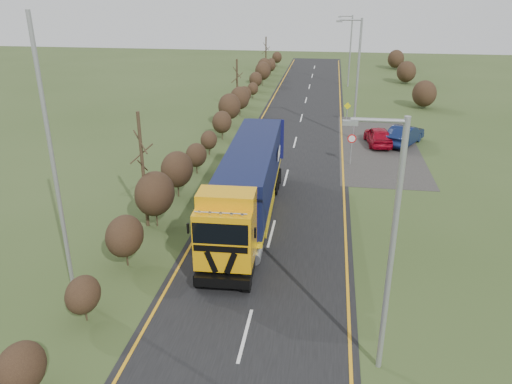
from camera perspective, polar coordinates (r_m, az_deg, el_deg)
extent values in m
plane|color=#33451D|center=(21.82, 0.53, -9.57)|extent=(160.00, 160.00, 0.00)
cube|color=black|center=(30.70, 3.10, 0.32)|extent=(8.00, 120.00, 0.02)
cube|color=#2E2B29|center=(40.23, 13.79, 5.13)|extent=(6.00, 18.00, 0.02)
cube|color=orange|center=(31.21, -3.68, 0.73)|extent=(0.12, 116.00, 0.01)
cube|color=orange|center=(30.61, 10.01, -0.03)|extent=(0.12, 116.00, 0.01)
cube|color=silver|center=(18.57, -1.24, -15.99)|extent=(0.12, 3.00, 0.01)
cube|color=silver|center=(25.26, 1.78, -4.73)|extent=(0.12, 3.00, 0.01)
cube|color=silver|center=(32.54, 3.44, 1.67)|extent=(0.12, 3.00, 0.01)
cube|color=silver|center=(40.10, 4.49, 5.70)|extent=(0.12, 3.00, 0.01)
cube|color=silver|center=(47.80, 5.21, 8.44)|extent=(0.12, 3.00, 0.01)
cube|color=silver|center=(55.59, 5.73, 10.41)|extent=(0.12, 3.00, 0.01)
cube|color=silver|center=(63.43, 6.13, 11.90)|extent=(0.12, 3.00, 0.01)
cube|color=silver|center=(71.31, 6.45, 13.06)|extent=(0.12, 3.00, 0.01)
cube|color=silver|center=(79.21, 6.70, 13.98)|extent=(0.12, 3.00, 0.01)
ellipsoid|color=black|center=(16.88, -25.33, -17.80)|extent=(1.34, 1.74, 1.54)
ellipsoid|color=black|center=(19.67, -19.16, -11.01)|extent=(1.21, 1.57, 1.39)
ellipsoid|color=black|center=(22.58, -14.77, -4.87)|extent=(1.58, 2.06, 1.82)
ellipsoid|color=black|center=(25.79, -11.49, -0.17)|extent=(1.96, 2.55, 2.25)
ellipsoid|color=black|center=(29.38, -9.02, 2.59)|extent=(1.83, 2.38, 2.10)
ellipsoid|color=black|center=(33.12, -6.85, 4.23)|extent=(1.37, 1.78, 1.57)
ellipsoid|color=black|center=(36.89, -5.41, 5.94)|extent=(1.20, 1.56, 1.38)
ellipsoid|color=black|center=(40.52, -3.91, 7.99)|extent=(1.55, 2.02, 1.78)
ellipsoid|color=black|center=(44.27, -3.05, 9.75)|extent=(1.95, 2.53, 2.24)
ellipsoid|color=black|center=(48.09, -1.87, 10.69)|extent=(1.85, 2.41, 2.13)
ellipsoid|color=black|center=(52.08, -1.32, 11.13)|extent=(1.40, 1.81, 1.61)
ellipsoid|color=black|center=(55.95, -0.36, 11.74)|extent=(1.19, 1.55, 1.37)
ellipsoid|color=black|center=(59.83, -0.03, 12.74)|extent=(1.52, 1.97, 1.75)
ellipsoid|color=black|center=(63.63, 0.79, 13.68)|extent=(1.93, 2.51, 2.22)
ellipsoid|color=black|center=(67.60, 0.97, 14.16)|extent=(1.88, 2.44, 2.16)
ellipsoid|color=black|center=(71.55, 1.69, 14.28)|extent=(1.43, 1.85, 1.64)
ellipsoid|color=black|center=(75.55, 1.77, 14.55)|extent=(1.19, 1.55, 1.37)
ellipsoid|color=black|center=(79.41, 2.41, 15.13)|extent=(1.49, 1.93, 1.71)
cylinder|color=#382B1C|center=(25.55, -12.78, 2.35)|extent=(0.18, 0.18, 6.05)
cylinder|color=#382B1C|center=(49.98, -2.17, 12.06)|extent=(0.18, 0.18, 5.06)
cylinder|color=#382B1C|center=(71.46, 1.14, 15.27)|extent=(0.18, 0.18, 5.15)
cube|color=black|center=(21.95, -2.94, -7.39)|extent=(2.39, 4.38, 0.42)
cube|color=#E79D0A|center=(20.49, -3.48, -4.81)|extent=(2.41, 2.14, 2.43)
cube|color=black|center=(20.50, -3.93, -10.24)|extent=(2.34, 0.19, 0.51)
cube|color=black|center=(20.04, -5.14, -7.98)|extent=(0.57, 0.04, 1.01)
cube|color=black|center=(19.89, -2.92, -8.17)|extent=(0.57, 0.04, 1.01)
cube|color=black|center=(19.38, -4.12, -4.81)|extent=(2.20, 0.13, 0.89)
cube|color=black|center=(19.66, -4.08, -6.54)|extent=(2.15, 0.10, 0.26)
cube|color=#E79D0A|center=(20.15, -3.39, -0.65)|extent=(2.38, 1.39, 0.52)
cylinder|color=silver|center=(19.22, -4.05, -2.41)|extent=(2.06, 0.13, 0.06)
cube|color=black|center=(19.85, -7.78, -4.12)|extent=(0.08, 0.12, 0.42)
cube|color=black|center=(19.32, -0.09, -4.68)|extent=(0.08, 0.12, 0.42)
cylinder|color=gray|center=(22.46, -5.47, -6.59)|extent=(0.56, 1.23, 0.52)
cylinder|color=gray|center=(22.09, 0.01, -7.02)|extent=(0.56, 1.23, 0.52)
cube|color=yellow|center=(27.11, -0.48, -0.13)|extent=(2.73, 11.87, 0.22)
cube|color=#0B1133|center=(26.60, -0.49, 2.66)|extent=(2.70, 11.49, 2.57)
cube|color=#101245|center=(32.00, 1.10, 6.11)|extent=(2.32, 0.14, 2.57)
cube|color=#101245|center=(21.39, -2.85, -2.52)|extent=(2.32, 0.14, 2.57)
cube|color=black|center=(30.58, 0.55, 1.47)|extent=(2.26, 3.44, 0.33)
cube|color=yellow|center=(26.71, -3.21, -2.01)|extent=(0.22, 5.15, 0.42)
cube|color=yellow|center=(26.38, 1.67, -2.32)|extent=(0.22, 5.15, 0.42)
cylinder|color=black|center=(20.99, -6.40, -9.58)|extent=(0.33, 0.98, 0.97)
cylinder|color=black|center=(20.62, -1.02, -10.06)|extent=(0.33, 0.98, 0.97)
cylinder|color=black|center=(22.94, -4.95, -6.52)|extent=(0.33, 0.98, 0.97)
cylinder|color=black|center=(22.61, -0.05, -6.90)|extent=(0.33, 0.98, 0.97)
cylinder|color=black|center=(29.99, -1.53, 0.78)|extent=(0.33, 0.98, 0.97)
cylinder|color=black|center=(29.74, 2.20, 0.58)|extent=(0.33, 0.98, 0.97)
cylinder|color=black|center=(30.85, -1.24, 1.42)|extent=(0.33, 0.98, 0.97)
cylinder|color=black|center=(30.60, 2.40, 1.23)|extent=(0.33, 0.98, 0.97)
cylinder|color=black|center=(31.71, -0.95, 2.02)|extent=(0.33, 0.98, 0.97)
cylinder|color=black|center=(31.47, 2.58, 1.84)|extent=(0.33, 0.98, 0.97)
imported|color=maroon|center=(40.35, 13.79, 6.23)|extent=(2.16, 4.38, 1.44)
imported|color=#0A1539|center=(40.96, 16.61, 6.26)|extent=(3.63, 4.88, 1.54)
cylinder|color=#919496|center=(15.48, 15.22, -6.91)|extent=(0.18, 0.18, 8.39)
cylinder|color=#919496|center=(13.91, 13.85, 7.95)|extent=(1.49, 0.12, 0.12)
cube|color=#919496|center=(13.88, 10.73, 7.79)|extent=(0.42, 0.17, 0.13)
cylinder|color=#919496|center=(40.70, 11.50, 12.32)|extent=(0.18, 0.18, 9.37)
cylinder|color=#919496|center=(40.15, 10.77, 18.76)|extent=(1.67, 0.12, 0.12)
cube|color=#919496|center=(40.14, 9.50, 18.69)|extent=(0.47, 0.19, 0.15)
cylinder|color=#919496|center=(63.71, 10.71, 15.49)|extent=(0.18, 0.18, 8.39)
cylinder|color=#919496|center=(63.35, 10.27, 19.17)|extent=(1.49, 0.12, 0.12)
cube|color=#919496|center=(63.34, 9.55, 19.13)|extent=(0.42, 0.17, 0.13)
cylinder|color=#919496|center=(19.45, -22.09, 2.40)|extent=(0.16, 0.16, 10.89)
cylinder|color=#919496|center=(35.29, 10.79, 4.56)|extent=(0.08, 0.08, 1.89)
cylinder|color=red|center=(34.99, 10.90, 6.02)|extent=(0.60, 0.04, 0.60)
cylinder|color=white|center=(34.97, 10.91, 6.01)|extent=(0.45, 0.02, 0.45)
cylinder|color=#919496|center=(47.27, 10.35, 8.78)|extent=(0.08, 0.08, 1.31)
cube|color=yellow|center=(47.06, 10.41, 9.65)|extent=(0.66, 0.04, 0.66)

